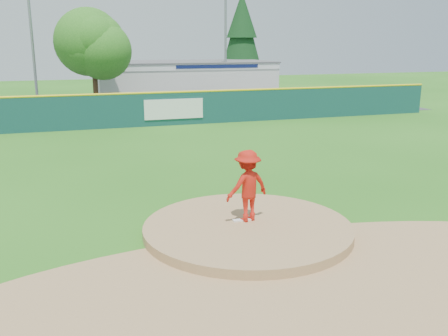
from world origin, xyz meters
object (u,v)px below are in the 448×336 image
object	(u,v)px
light_pole_right	(226,34)
pitcher	(247,186)
conifer_tree	(242,36)
pool_building_grp	(183,80)
van	(211,100)
deciduous_tree	(93,48)
light_pole_left	(31,25)

from	to	relation	value
light_pole_right	pitcher	bearing A→B (deg)	-107.23
conifer_tree	pool_building_grp	bearing A→B (deg)	-150.22
pool_building_grp	conifer_tree	size ratio (longest dim) A/B	1.60
van	deciduous_tree	world-z (taller)	deciduous_tree
pitcher	light_pole_right	distance (m)	30.35
pitcher	light_pole_right	world-z (taller)	light_pole_right
pitcher	conifer_tree	xyz separation A→B (m)	(12.90, 35.69, 4.33)
deciduous_tree	light_pole_right	size ratio (longest dim) A/B	0.74
pitcher	deciduous_tree	size ratio (longest dim) A/B	0.26
van	light_pole_right	xyz separation A→B (m)	(2.53, 4.10, 4.87)
pool_building_grp	light_pole_right	size ratio (longest dim) A/B	1.52
pitcher	conifer_tree	world-z (taller)	conifer_tree
deciduous_tree	light_pole_right	distance (m)	11.75
light_pole_left	light_pole_right	size ratio (longest dim) A/B	1.10
pool_building_grp	light_pole_right	xyz separation A→B (m)	(3.00, -2.99, 3.88)
pool_building_grp	light_pole_left	distance (m)	13.72
conifer_tree	light_pole_left	world-z (taller)	light_pole_left
pool_building_grp	light_pole_right	distance (m)	5.75
pitcher	conifer_tree	size ratio (longest dim) A/B	0.20
pitcher	deciduous_tree	distance (m)	25.01
van	light_pole_right	bearing A→B (deg)	-35.97
pitcher	light_pole_right	bearing A→B (deg)	-121.41
deciduous_tree	light_pole_right	bearing A→B (deg)	19.98
van	pool_building_grp	world-z (taller)	pool_building_grp
van	light_pole_left	world-z (taller)	light_pole_left
deciduous_tree	light_pole_left	distance (m)	4.72
pool_building_grp	deciduous_tree	size ratio (longest dim) A/B	2.07
van	light_pole_left	size ratio (longest dim) A/B	0.43
deciduous_tree	van	bearing A→B (deg)	-0.69
light_pole_left	conifer_tree	bearing A→B (deg)	25.35
van	light_pole_right	size ratio (longest dim) A/B	0.47
deciduous_tree	conifer_tree	distance (m)	18.63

